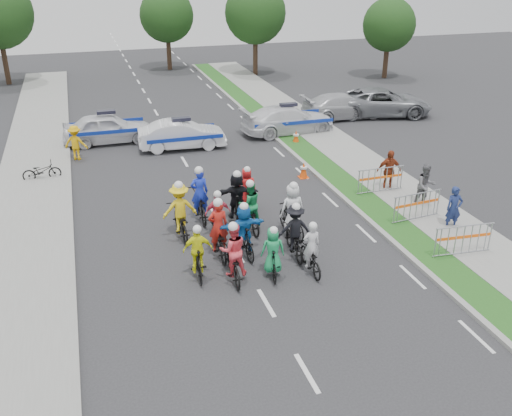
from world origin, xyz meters
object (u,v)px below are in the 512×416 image
object	(u,v)px
rider_7	(292,215)
tree_2	(389,25)
rider_3	(198,257)
marshal_hiviz	(76,143)
barrier_0	(463,241)
barrier_1	(417,208)
rider_12	(200,202)
tree_1	(255,13)
rider_0	(310,255)
cone_0	(304,170)
rider_1	(272,256)
spectator_1	(426,186)
cone_1	(296,137)
rider_5	(244,233)
rider_11	(237,200)
barrier_2	(380,181)
rider_10	(180,215)
rider_4	(294,235)
rider_2	(233,258)
police_car_0	(108,128)
tree_4	(167,15)
police_car_2	(288,120)
rider_8	(250,211)
civilian_suv	(382,102)
rider_9	(218,219)
rider_13	(247,192)
rider_6	(218,236)
police_car_1	(182,135)
spectator_0	(454,208)
civilian_sedan	(343,106)

from	to	relation	value
rider_7	tree_2	xyz separation A→B (m)	(15.91, 22.39, 3.06)
rider_3	marshal_hiviz	distance (m)	12.27
barrier_0	barrier_1	xyz separation A→B (m)	(0.00, 2.68, 0.00)
rider_12	tree_1	size ratio (longest dim) A/B	0.30
rider_0	rider_12	xyz separation A→B (m)	(-2.39, 4.60, 0.11)
barrier_1	cone_0	bearing A→B (deg)	112.95
rider_1	spectator_1	bearing A→B (deg)	-146.11
marshal_hiviz	cone_1	bearing A→B (deg)	-162.67
rider_5	rider_1	bearing A→B (deg)	102.75
rider_11	barrier_2	bearing A→B (deg)	-162.66
rider_10	spectator_1	bearing A→B (deg)	177.21
rider_4	cone_0	world-z (taller)	rider_4
barrier_2	rider_2	bearing A→B (deg)	-148.40
police_car_0	tree_4	bearing A→B (deg)	-18.20
rider_10	tree_4	distance (m)	29.88
police_car_2	barrier_2	xyz separation A→B (m)	(0.61, -8.86, -0.16)
rider_0	barrier_1	distance (m)	5.31
rider_12	rider_0	bearing A→B (deg)	118.96
barrier_0	rider_8	bearing A→B (deg)	146.61
civilian_suv	rider_12	bearing A→B (deg)	143.64
rider_3	rider_9	bearing A→B (deg)	-112.08
rider_4	rider_13	distance (m)	3.93
tree_1	cone_1	bearing A→B (deg)	-100.50
rider_7	barrier_2	xyz separation A→B (m)	(4.61, 2.33, -0.21)
rider_6	rider_3	bearing A→B (deg)	52.37
rider_12	rider_13	xyz separation A→B (m)	(1.86, 0.36, -0.00)
barrier_2	tree_1	size ratio (longest dim) A/B	0.29
rider_8	barrier_0	bearing A→B (deg)	143.98
civilian_suv	tree_4	bearing A→B (deg)	43.15
spectator_1	barrier_2	distance (m)	1.87
rider_2	rider_4	size ratio (longest dim) A/B	1.02
cone_0	barrier_2	bearing A→B (deg)	-49.39
police_car_0	police_car_1	bearing A→B (deg)	-120.18
rider_4	spectator_1	world-z (taller)	rider_4
rider_13	rider_4	bearing A→B (deg)	101.54
rider_1	rider_3	world-z (taller)	rider_3
spectator_0	barrier_1	world-z (taller)	spectator_0
police_car_0	rider_2	bearing A→B (deg)	-169.53
rider_5	rider_11	xyz separation A→B (m)	(0.47, 2.47, 0.03)
rider_12	barrier_0	xyz separation A→B (m)	(7.29, -5.23, -0.11)
rider_0	rider_5	distance (m)	2.26
police_car_1	police_car_2	distance (m)	5.87
barrier_2	cone_1	size ratio (longest dim) A/B	2.86
rider_11	cone_0	bearing A→B (deg)	-128.83
rider_9	police_car_1	distance (m)	9.71
rider_6	marshal_hiviz	distance (m)	11.50
civilian_sedan	rider_1	bearing A→B (deg)	148.38
rider_1	civilian_sedan	size ratio (longest dim) A/B	0.34
rider_3	rider_12	world-z (taller)	rider_12
civilian_sedan	barrier_2	distance (m)	11.18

